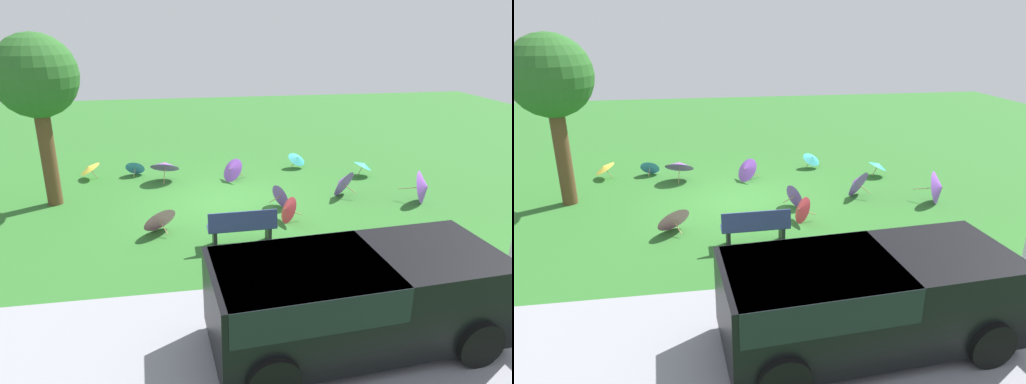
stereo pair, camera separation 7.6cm
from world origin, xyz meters
The scene contains 16 objects.
ground centered at (0.00, 0.00, 0.00)m, with size 40.00×40.00×0.00m, color #2D6B28.
road_strip centered at (0.00, 6.58, 0.00)m, with size 40.00×3.62×0.01m, color gray.
van_dark centered at (-1.27, 6.74, 0.91)m, with size 4.73×2.41×1.53m.
park_bench centered at (-0.14, 2.99, 0.47)m, with size 1.61×0.52×0.90m.
shade_tree centered at (4.82, -0.55, 3.52)m, with size 2.22×2.22×4.72m.
parasol_purple_0 centered at (1.71, -2.05, 0.55)m, with size 1.09×1.06×0.87m.
parasol_teal_0 centered at (-4.93, -1.52, 0.39)m, with size 0.64×0.65×0.59m.
parasol_yellow_0 centered at (4.20, -2.70, 0.39)m, with size 0.77×0.80×0.62m.
parasol_teal_1 centered at (-2.93, -2.75, 0.37)m, with size 0.88×0.88×0.60m.
parasol_pink_0 centered at (1.80, 1.95, 0.39)m, with size 1.05×0.98×0.77m.
parasol_red_0 centered at (-1.48, 1.85, 0.35)m, with size 0.67×0.77×0.71m.
parasol_purple_1 centered at (-5.67, 1.17, 0.49)m, with size 1.03×1.02×0.98m.
parasol_purple_2 centered at (-1.58, 0.78, 0.35)m, with size 0.69×0.74×0.69m.
parasol_blue_0 centered at (2.73, -2.89, 0.30)m, with size 0.71×0.64×0.60m.
parasol_purple_3 centered at (-0.44, -1.76, 0.38)m, with size 0.93×1.00×0.77m.
parasol_purple_4 centered at (-3.54, 0.22, 0.43)m, with size 1.02×0.98×0.87m.
Camera 2 is at (1.08, 12.66, 4.92)m, focal length 32.33 mm.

